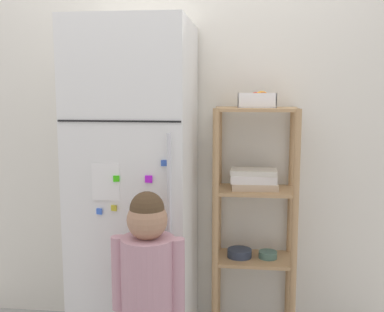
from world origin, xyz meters
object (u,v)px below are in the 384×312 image
pantry_shelf_unit (254,204)px  refrigerator (137,191)px  child_standing (148,280)px  fruit_bin (259,100)px

pantry_shelf_unit → refrigerator: bearing=-164.1°
pantry_shelf_unit → child_standing: bearing=-124.3°
refrigerator → pantry_shelf_unit: refrigerator is taller
refrigerator → child_standing: bearing=-71.8°
refrigerator → child_standing: (0.16, -0.50, -0.28)m
refrigerator → fruit_bin: refrigerator is taller
refrigerator → fruit_bin: (0.65, 0.20, 0.48)m
refrigerator → pantry_shelf_unit: (0.63, 0.18, -0.10)m
refrigerator → pantry_shelf_unit: bearing=15.9°
pantry_shelf_unit → fruit_bin: bearing=44.3°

